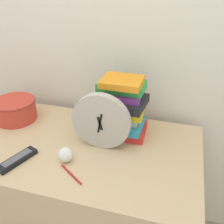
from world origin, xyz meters
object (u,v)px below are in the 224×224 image
at_px(crumpled_paper_ball, 65,155).
at_px(tv_remote, 17,160).
at_px(book_stack, 122,108).
at_px(pen, 71,174).
at_px(basket, 15,109).
at_px(desk_clock, 101,122).

bearing_deg(crumpled_paper_ball, tv_remote, -162.40).
height_order(book_stack, pen, book_stack).
bearing_deg(tv_remote, basket, 123.94).
relative_size(tv_remote, pen, 1.53).
distance_m(desk_clock, book_stack, 0.15).
height_order(basket, tv_remote, basket).
xyz_separation_m(desk_clock, basket, (-0.52, 0.11, -0.07)).
height_order(desk_clock, book_stack, book_stack).
height_order(tv_remote, pen, tv_remote).
bearing_deg(tv_remote, pen, -2.84).
xyz_separation_m(book_stack, tv_remote, (-0.37, -0.34, -0.13)).
distance_m(desk_clock, tv_remote, 0.40).
bearing_deg(tv_remote, crumpled_paper_ball, 17.60).
relative_size(desk_clock, pen, 2.19).
height_order(basket, pen, basket).
height_order(desk_clock, crumpled_paper_ball, desk_clock).
bearing_deg(pen, book_stack, 71.86).
xyz_separation_m(desk_clock, crumpled_paper_ball, (-0.12, -0.14, -0.10)).
relative_size(crumpled_paper_ball, pen, 0.52).
height_order(basket, crumpled_paper_ball, basket).
relative_size(tv_remote, crumpled_paper_ball, 2.92).
bearing_deg(crumpled_paper_ball, desk_clock, 50.91).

